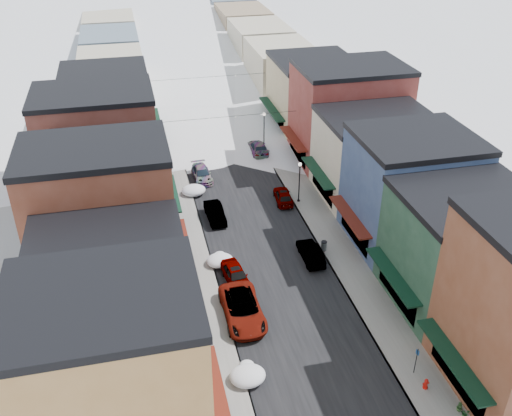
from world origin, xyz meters
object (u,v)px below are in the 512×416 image
car_silver_sedan (236,275)px  trash_can (324,246)px  fire_hydrant (426,384)px  streetlamp_near (299,177)px  car_green_sedan (311,253)px  car_white_suv (242,309)px  car_dark_hatch (215,213)px

car_silver_sedan → trash_can: 9.10m
fire_hydrant → streetlamp_near: bearing=92.0°
streetlamp_near → car_silver_sedan: bearing=-127.4°
car_silver_sedan → fire_hydrant: car_silver_sedan is taller
car_green_sedan → fire_hydrant: 16.28m
car_silver_sedan → car_green_sedan: 7.35m
car_silver_sedan → car_white_suv: bearing=-102.1°
car_white_suv → car_green_sedan: car_white_suv is taller
trash_can → car_silver_sedan: bearing=-163.0°
car_dark_hatch → car_green_sedan: car_dark_hatch is taller
car_dark_hatch → trash_can: size_ratio=4.84×
car_white_suv → car_dark_hatch: 15.00m
car_green_sedan → streetlamp_near: 10.58m
car_silver_sedan → car_dark_hatch: size_ratio=0.97×
car_white_suv → streetlamp_near: (9.50, 16.40, 2.08)m
car_white_suv → car_silver_sedan: 4.53m
fire_hydrant → car_silver_sedan: bearing=125.0°
trash_can → streetlamp_near: streetlamp_near is taller
car_silver_sedan → fire_hydrant: (10.00, -14.29, -0.23)m
car_white_suv → streetlamp_near: streetlamp_near is taller
car_white_suv → trash_can: 11.58m
fire_hydrant → trash_can: trash_can is taller
car_silver_sedan → car_green_sedan: size_ratio=0.99×
car_silver_sedan → fire_hydrant: 17.44m
car_white_suv → car_dark_hatch: car_white_suv is taller
car_green_sedan → trash_can: size_ratio=4.76×
car_silver_sedan → car_green_sedan: car_silver_sedan is taller
car_silver_sedan → trash_can: size_ratio=4.71×
fire_hydrant → trash_can: bearing=94.4°
fire_hydrant → streetlamp_near: 26.30m
car_white_suv → fire_hydrant: size_ratio=7.97×
fire_hydrant → streetlamp_near: streetlamp_near is taller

